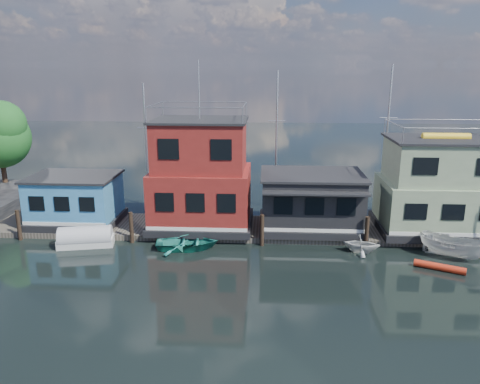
# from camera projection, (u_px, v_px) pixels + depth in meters

# --- Properties ---
(ground) EXTENTS (160.00, 160.00, 0.00)m
(ground) POSITION_uv_depth(u_px,v_px,m) (341.00, 317.00, 22.84)
(ground) COLOR black
(ground) RESTS_ON ground
(dock) EXTENTS (48.00, 5.00, 0.40)m
(dock) POSITION_uv_depth(u_px,v_px,m) (317.00, 230.00, 34.35)
(dock) COLOR #595147
(dock) RESTS_ON ground
(houseboat_blue) EXTENTS (6.40, 4.90, 3.66)m
(houseboat_blue) POSITION_uv_depth(u_px,v_px,m) (75.00, 200.00, 34.88)
(houseboat_blue) COLOR black
(houseboat_blue) RESTS_ON dock
(houseboat_red) EXTENTS (7.40, 5.90, 11.86)m
(houseboat_red) POSITION_uv_depth(u_px,v_px,m) (201.00, 177.00, 33.82)
(houseboat_red) COLOR black
(houseboat_red) RESTS_ON dock
(houseboat_dark) EXTENTS (7.40, 6.10, 4.06)m
(houseboat_dark) POSITION_uv_depth(u_px,v_px,m) (311.00, 201.00, 33.77)
(houseboat_dark) COLOR black
(houseboat_dark) RESTS_ON dock
(houseboat_green) EXTENTS (8.40, 5.90, 7.03)m
(houseboat_green) POSITION_uv_depth(u_px,v_px,m) (440.00, 188.00, 32.97)
(houseboat_green) COLOR black
(houseboat_green) RESTS_ON dock
(pilings) EXTENTS (42.28, 0.28, 2.20)m
(pilings) POSITION_uv_depth(u_px,v_px,m) (316.00, 231.00, 31.43)
(pilings) COLOR #2D2116
(pilings) RESTS_ON ground
(background_masts) EXTENTS (36.40, 0.16, 12.00)m
(background_masts) POSITION_uv_depth(u_px,v_px,m) (371.00, 145.00, 38.44)
(background_masts) COLOR silver
(background_masts) RESTS_ON ground
(dinghy_teal) EXTENTS (4.49, 3.48, 0.86)m
(dinghy_teal) POSITION_uv_depth(u_px,v_px,m) (187.00, 243.00, 31.23)
(dinghy_teal) COLOR #228072
(dinghy_teal) RESTS_ON ground
(dinghy_white) EXTENTS (2.72, 2.46, 1.25)m
(dinghy_white) POSITION_uv_depth(u_px,v_px,m) (361.00, 244.00, 30.58)
(dinghy_white) COLOR beige
(dinghy_white) RESTS_ON ground
(motorboat) EXTENTS (4.30, 3.54, 1.59)m
(motorboat) POSITION_uv_depth(u_px,v_px,m) (452.00, 246.00, 29.65)
(motorboat) COLOR silver
(motorboat) RESTS_ON ground
(red_kayak) EXTENTS (2.83, 1.62, 0.43)m
(red_kayak) POSITION_uv_depth(u_px,v_px,m) (440.00, 267.00, 28.02)
(red_kayak) COLOR red
(red_kayak) RESTS_ON ground
(tarp_runabout) EXTENTS (3.87, 2.18, 1.48)m
(tarp_runabout) POSITION_uv_depth(u_px,v_px,m) (86.00, 238.00, 31.73)
(tarp_runabout) COLOR beige
(tarp_runabout) RESTS_ON ground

